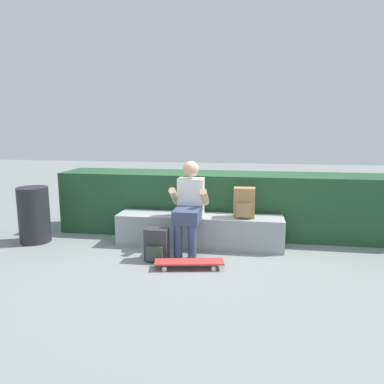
{
  "coord_description": "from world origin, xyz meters",
  "views": [
    {
      "loc": [
        0.66,
        -4.48,
        1.62
      ],
      "look_at": [
        -0.11,
        0.32,
        0.74
      ],
      "focal_mm": 33.71,
      "sensor_mm": 36.0,
      "label": 1
    }
  ],
  "objects_px": {
    "bench_main": "(199,230)",
    "trash_bin": "(34,215)",
    "backpack_on_bench": "(244,203)",
    "backpack_on_ground": "(157,245)",
    "skateboard_near_person": "(189,262)",
    "person_skater": "(189,204)"
  },
  "relations": [
    {
      "from": "bench_main",
      "to": "trash_bin",
      "type": "relative_size",
      "value": 2.87
    },
    {
      "from": "bench_main",
      "to": "backpack_on_bench",
      "type": "relative_size",
      "value": 5.68
    },
    {
      "from": "backpack_on_ground",
      "to": "trash_bin",
      "type": "relative_size",
      "value": 0.51
    },
    {
      "from": "backpack_on_bench",
      "to": "skateboard_near_person",
      "type": "bearing_deg",
      "value": -126.26
    },
    {
      "from": "bench_main",
      "to": "skateboard_near_person",
      "type": "relative_size",
      "value": 2.76
    },
    {
      "from": "person_skater",
      "to": "backpack_on_ground",
      "type": "distance_m",
      "value": 0.7
    },
    {
      "from": "bench_main",
      "to": "backpack_on_ground",
      "type": "distance_m",
      "value": 0.77
    },
    {
      "from": "trash_bin",
      "to": "backpack_on_ground",
      "type": "bearing_deg",
      "value": -12.99
    },
    {
      "from": "skateboard_near_person",
      "to": "backpack_on_ground",
      "type": "bearing_deg",
      "value": 155.03
    },
    {
      "from": "bench_main",
      "to": "trash_bin",
      "type": "height_order",
      "value": "trash_bin"
    },
    {
      "from": "bench_main",
      "to": "backpack_on_ground",
      "type": "bearing_deg",
      "value": -124.68
    },
    {
      "from": "bench_main",
      "to": "skateboard_near_person",
      "type": "xyz_separation_m",
      "value": [
        -0.0,
        -0.84,
        -0.14
      ]
    },
    {
      "from": "skateboard_near_person",
      "to": "backpack_on_bench",
      "type": "xyz_separation_m",
      "value": [
        0.61,
        0.83,
        0.55
      ]
    },
    {
      "from": "backpack_on_bench",
      "to": "trash_bin",
      "type": "height_order",
      "value": "backpack_on_bench"
    },
    {
      "from": "person_skater",
      "to": "skateboard_near_person",
      "type": "relative_size",
      "value": 1.43
    },
    {
      "from": "backpack_on_bench",
      "to": "backpack_on_ground",
      "type": "xyz_separation_m",
      "value": [
        -1.04,
        -0.63,
        -0.43
      ]
    },
    {
      "from": "person_skater",
      "to": "backpack_on_ground",
      "type": "height_order",
      "value": "person_skater"
    },
    {
      "from": "bench_main",
      "to": "person_skater",
      "type": "xyz_separation_m",
      "value": [
        -0.11,
        -0.21,
        0.42
      ]
    },
    {
      "from": "backpack_on_ground",
      "to": "trash_bin",
      "type": "bearing_deg",
      "value": 167.01
    },
    {
      "from": "bench_main",
      "to": "person_skater",
      "type": "bearing_deg",
      "value": -116.8
    },
    {
      "from": "person_skater",
      "to": "backpack_on_bench",
      "type": "xyz_separation_m",
      "value": [
        0.71,
        0.2,
        -0.01
      ]
    },
    {
      "from": "skateboard_near_person",
      "to": "backpack_on_ground",
      "type": "distance_m",
      "value": 0.5
    }
  ]
}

